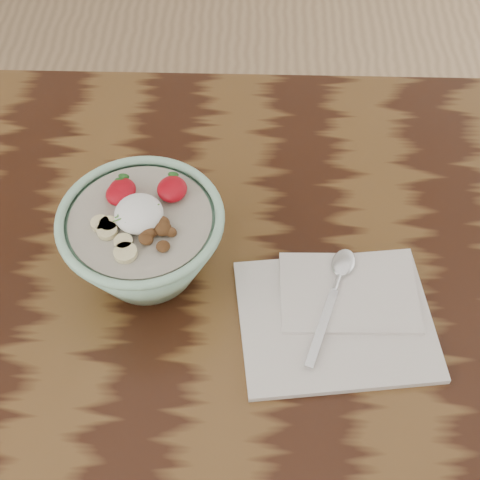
% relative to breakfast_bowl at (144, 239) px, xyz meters
% --- Properties ---
extents(table, '(1.60, 0.90, 0.75)m').
position_rel_breakfast_bowl_xyz_m(table, '(0.21, -0.04, -0.16)').
color(table, black).
rests_on(table, ground).
extents(breakfast_bowl, '(0.21, 0.21, 0.14)m').
position_rel_breakfast_bowl_xyz_m(breakfast_bowl, '(0.00, 0.00, 0.00)').
color(breakfast_bowl, '#97CBAA').
rests_on(breakfast_bowl, table).
extents(napkin, '(0.26, 0.22, 0.01)m').
position_rel_breakfast_bowl_xyz_m(napkin, '(0.25, -0.06, -0.06)').
color(napkin, silver).
rests_on(napkin, table).
extents(spoon, '(0.08, 0.18, 0.01)m').
position_rel_breakfast_bowl_xyz_m(spoon, '(0.25, -0.02, -0.05)').
color(spoon, silver).
rests_on(spoon, napkin).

